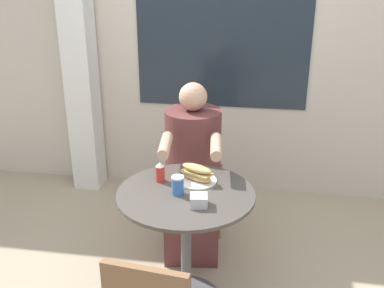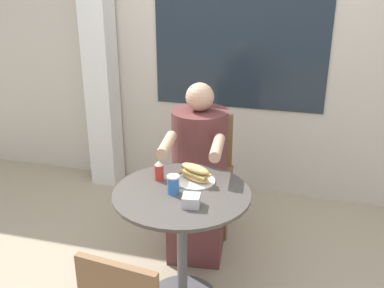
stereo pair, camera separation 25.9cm
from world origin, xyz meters
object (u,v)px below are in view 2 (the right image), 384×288
object	(u,v)px
diner_chair	(208,161)
drink_cup	(173,184)
cafe_table	(182,222)
condiment_bottle	(159,171)
sandwich_on_plate	(195,175)
seated_diner	(199,181)

from	to	relation	value
diner_chair	drink_cup	bearing A→B (deg)	85.22
cafe_table	condiment_bottle	bearing A→B (deg)	146.53
drink_cup	condiment_bottle	xyz separation A→B (m)	(-0.13, 0.14, 0.00)
diner_chair	drink_cup	size ratio (longest dim) A/B	8.24
diner_chair	sandwich_on_plate	bearing A→B (deg)	91.29
cafe_table	condiment_bottle	xyz separation A→B (m)	(-0.17, 0.11, 0.25)
seated_diner	drink_cup	world-z (taller)	seated_diner
drink_cup	cafe_table	bearing A→B (deg)	33.64
cafe_table	condiment_bottle	world-z (taller)	condiment_bottle
seated_diner	sandwich_on_plate	distance (m)	0.53
diner_chair	condiment_bottle	world-z (taller)	diner_chair
seated_diner	sandwich_on_plate	bearing A→B (deg)	95.44
diner_chair	seated_diner	bearing A→B (deg)	85.92
sandwich_on_plate	diner_chair	bearing A→B (deg)	97.78
cafe_table	sandwich_on_plate	world-z (taller)	sandwich_on_plate
drink_cup	condiment_bottle	distance (m)	0.19
diner_chair	seated_diner	size ratio (longest dim) A/B	0.72
cafe_table	diner_chair	size ratio (longest dim) A/B	0.88
condiment_bottle	seated_diner	bearing A→B (deg)	76.35
cafe_table	seated_diner	world-z (taller)	seated_diner
seated_diner	sandwich_on_plate	xyz separation A→B (m)	(0.09, -0.44, 0.27)
cafe_table	diner_chair	xyz separation A→B (m)	(-0.07, 0.93, -0.03)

